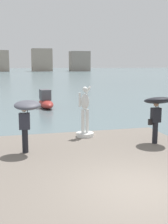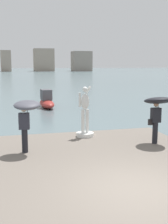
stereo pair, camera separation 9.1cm
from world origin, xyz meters
The scene contains 7 objects.
ground_plane centered at (0.00, 40.00, 0.00)m, with size 400.00×400.00×0.00m, color slate.
pier centered at (0.00, 1.82, 0.20)m, with size 7.54×9.63×0.40m, color #70665B.
statue_white_figure centered at (0.10, 5.68, 1.23)m, with size 0.79×0.96×2.28m.
onlooker_left centered at (-2.56, 3.89, 1.92)m, with size 1.11×1.13×1.97m.
onlooker_right centered at (2.69, 3.87, 1.97)m, with size 1.21×1.23×1.99m.
boat_mid centered at (-0.21, 17.45, 0.54)m, with size 1.27×3.45×1.51m.
distant_skyline centered at (1.80, 136.97, 5.39)m, with size 73.13×12.78×11.96m.
Camera 2 is at (-3.07, -6.72, 3.65)m, focal length 46.64 mm.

